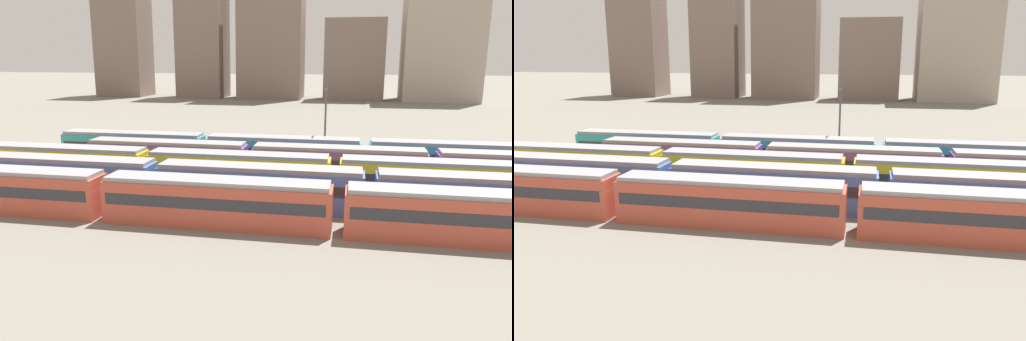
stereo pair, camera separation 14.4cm
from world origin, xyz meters
TOP-DOWN VIEW (x-y plane):
  - ground_plane at (0.00, 10.40)m, footprint 600.00×600.00m
  - train_track_0 at (30.02, 0.00)m, footprint 93.60×3.06m
  - train_track_1 at (22.98, 5.20)m, footprint 74.70×3.06m
  - train_track_2 at (10.44, 10.40)m, footprint 55.80×3.06m
  - train_track_3 at (29.42, 15.60)m, footprint 74.70×3.06m
  - train_track_4 at (13.41, 20.80)m, footprint 55.80×3.06m
  - catenary_pole_1 at (18.08, 24.05)m, footprint 0.24×3.20m
  - distant_building_0 at (-52.41, 116.41)m, footprint 15.19×12.41m
  - distant_building_1 at (-25.73, 116.41)m, footprint 14.08×13.50m
  - distant_building_2 at (-3.96, 116.41)m, footprint 19.16×14.12m
  - distant_building_3 at (20.99, 116.41)m, footprint 17.32×12.06m
  - distant_building_4 at (45.14, 116.41)m, footprint 21.05×17.19m

SIDE VIEW (x-z plane):
  - ground_plane at x=0.00m, z-range 0.00..0.00m
  - train_track_2 at x=10.44m, z-range 0.03..3.78m
  - train_track_4 at x=13.41m, z-range 0.03..3.78m
  - train_track_0 at x=30.02m, z-range 0.03..3.78m
  - train_track_1 at x=22.98m, z-range 0.03..3.78m
  - train_track_3 at x=29.42m, z-range 0.03..3.78m
  - catenary_pole_1 at x=18.08m, z-range 0.54..10.24m
  - distant_building_3 at x=20.99m, z-range 0.00..23.40m
  - distant_building_0 at x=-52.41m, z-range 0.00..35.91m
  - distant_building_1 at x=-25.73m, z-range 0.00..37.12m
  - distant_building_4 at x=45.14m, z-range 0.00..38.72m
  - distant_building_2 at x=-3.96m, z-range 0.00..43.76m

